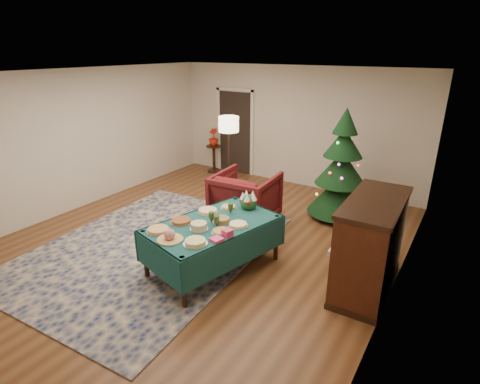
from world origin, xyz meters
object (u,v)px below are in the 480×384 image
Objects in this scene: buffet_table at (213,232)px; piano at (370,246)px; armchair at (246,196)px; christmas_tree at (341,170)px; side_table at (214,159)px; potted_plant at (214,141)px; gift_box at (227,233)px; floor_lamp at (229,129)px.

piano is at bearing 19.80° from buffet_table.
piano is (2.42, -0.83, 0.09)m from armchair.
christmas_tree reaches higher than armchair.
armchair is 1.55× the size of side_table.
armchair is 0.71× the size of piano.
buffet_table is at bearing -53.75° from potted_plant.
gift_box is 0.06× the size of christmas_tree.
piano reaches higher than armchair.
armchair is (-0.41, 1.55, -0.05)m from buffet_table.
side_table is 1.54× the size of potted_plant.
christmas_tree is at bearing -15.23° from side_table.
potted_plant is (-2.74, 3.74, 0.23)m from buffet_table.
floor_lamp reaches higher than potted_plant.
christmas_tree reaches higher than piano.
floor_lamp is at bearing -47.75° from armchair.
christmas_tree is (3.66, -1.00, 0.60)m from side_table.
buffet_table is 1.00× the size of christmas_tree.
side_table is 0.33× the size of christmas_tree.
floor_lamp is 2.44m from christmas_tree.
buffet_table is 2.92m from christmas_tree.
armchair is 3.21m from potted_plant.
floor_lamp reaches higher than side_table.
christmas_tree is at bearing -15.23° from potted_plant.
buffet_table is 4.66× the size of potted_plant.
piano is at bearing 30.25° from gift_box.
buffet_table is 4.65m from side_table.
armchair is 0.62× the size of floor_lamp.
side_table is at bearing 126.25° from buffet_table.
potted_plant is at bearing 128.44° from gift_box.
buffet_table is at bearing 101.13° from armchair.
piano reaches higher than potted_plant.
christmas_tree is (2.37, 0.19, -0.53)m from floor_lamp.
christmas_tree is 2.32m from piano.
christmas_tree is 1.38× the size of piano.
buffet_table is 1.95× the size of armchair.
gift_box is (0.40, -0.22, 0.19)m from buffet_table.
floor_lamp is 0.83× the size of christmas_tree.
gift_box is 5.07m from side_table.
floor_lamp is 1.15× the size of piano.
piano is (1.09, -2.02, -0.31)m from christmas_tree.
gift_box is 3.01m from christmas_tree.
christmas_tree reaches higher than gift_box.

